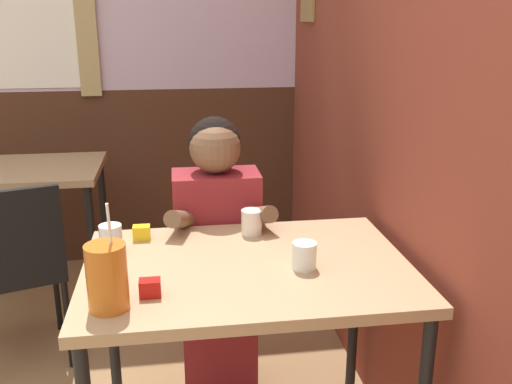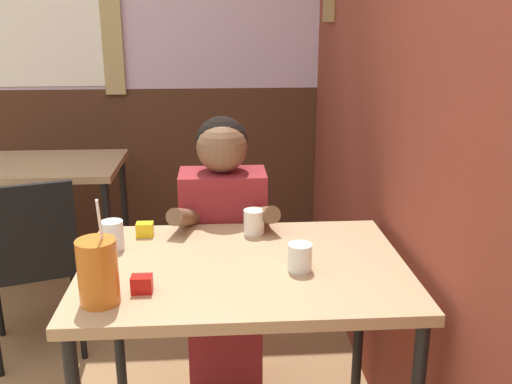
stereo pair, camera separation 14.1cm
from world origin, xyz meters
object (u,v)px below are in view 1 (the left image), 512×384
background_table (29,186)px  chair_near_window (15,262)px  main_table (247,285)px  cocktail_pitcher (107,277)px  person_seated (217,253)px

background_table → chair_near_window: chair_near_window is taller
main_table → cocktail_pitcher: 0.50m
chair_near_window → person_seated: bearing=-34.9°
main_table → chair_near_window: size_ratio=1.19×
cocktail_pitcher → main_table: bearing=29.5°
background_table → cocktail_pitcher: size_ratio=2.56×
background_table → person_seated: person_seated is taller
background_table → chair_near_window: (0.06, -0.62, -0.16)m
main_table → background_table: (-0.98, 1.36, -0.03)m
main_table → chair_near_window: chair_near_window is taller
main_table → person_seated: size_ratio=0.89×
main_table → cocktail_pitcher: cocktail_pitcher is taller
main_table → person_seated: (-0.06, 0.48, -0.09)m
person_seated → cocktail_pitcher: size_ratio=3.83×
main_table → cocktail_pitcher: size_ratio=3.41×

